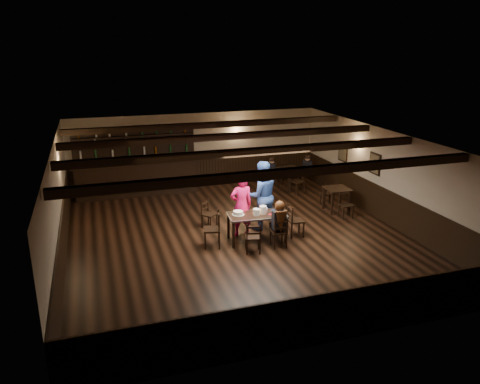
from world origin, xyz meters
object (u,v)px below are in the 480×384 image
object	(u,v)px
dining_table	(257,217)
cake	(238,213)
woman_pink	(241,205)
chair_near_right	(280,231)
man_blue	(261,196)
chair_near_left	(253,236)
bar_counter	(137,174)

from	to	relation	value
dining_table	cake	world-z (taller)	cake
woman_pink	cake	distance (m)	0.44
chair_near_right	man_blue	xyz separation A→B (m)	(0.01, 1.39, 0.51)
dining_table	chair_near_left	bearing A→B (deg)	-116.54
chair_near_right	woman_pink	world-z (taller)	woman_pink
man_blue	chair_near_left	bearing A→B (deg)	64.24
chair_near_right	cake	world-z (taller)	cake
chair_near_left	chair_near_right	world-z (taller)	chair_near_left
chair_near_left	dining_table	bearing A→B (deg)	63.46
chair_near_right	bar_counter	distance (m)	6.44
cake	bar_counter	distance (m)	5.40
dining_table	chair_near_left	xyz separation A→B (m)	(-0.35, -0.71, -0.19)
dining_table	woman_pink	size ratio (longest dim) A/B	0.92
chair_near_right	woman_pink	distance (m)	1.35
chair_near_left	woman_pink	xyz separation A→B (m)	(0.08, 1.22, 0.40)
man_blue	bar_counter	distance (m)	5.26
dining_table	woman_pink	distance (m)	0.61
dining_table	chair_near_left	size ratio (longest dim) A/B	1.96
woman_pink	chair_near_right	bearing A→B (deg)	118.38
dining_table	chair_near_right	distance (m)	0.75
dining_table	chair_near_left	world-z (taller)	chair_near_left
man_blue	cake	world-z (taller)	man_blue
bar_counter	dining_table	bearing A→B (deg)	-63.15
chair_near_right	woman_pink	xyz separation A→B (m)	(-0.68, 1.10, 0.40)
woman_pink	man_blue	bearing A→B (deg)	-160.54
chair_near_right	man_blue	size ratio (longest dim) A/B	0.41
chair_near_left	chair_near_right	bearing A→B (deg)	8.51
chair_near_right	chair_near_left	bearing A→B (deg)	-171.49
woman_pink	man_blue	xyz separation A→B (m)	(0.68, 0.28, 0.12)
dining_table	cake	distance (m)	0.52
chair_near_right	cake	bearing A→B (deg)	140.63
cake	bar_counter	size ratio (longest dim) A/B	0.08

